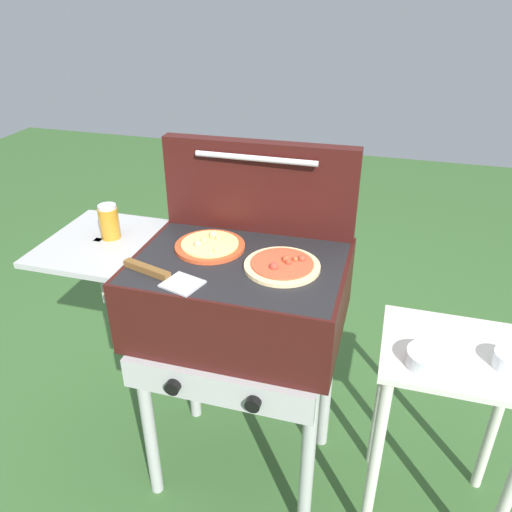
{
  "coord_description": "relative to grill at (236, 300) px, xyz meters",
  "views": [
    {
      "loc": [
        0.41,
        -1.26,
        1.65
      ],
      "look_at": [
        0.05,
        0.0,
        0.92
      ],
      "focal_mm": 35.72,
      "sensor_mm": 36.0,
      "label": 1
    }
  ],
  "objects": [
    {
      "name": "grill_lid_open",
      "position": [
        0.01,
        0.22,
        0.3
      ],
      "size": [
        0.63,
        0.09,
        0.3
      ],
      "color": "#38110F",
      "rests_on": "grill"
    },
    {
      "name": "topping_bowl_near",
      "position": [
        0.8,
        -0.03,
        -0.03
      ],
      "size": [
        0.09,
        0.09,
        0.04
      ],
      "color": "silver",
      "rests_on": "prep_table"
    },
    {
      "name": "ground_plane",
      "position": [
        0.01,
        0.0,
        -0.76
      ],
      "size": [
        8.0,
        8.0,
        0.0
      ],
      "primitive_type": "plane",
      "color": "#38602D"
    },
    {
      "name": "grill",
      "position": [
        0.0,
        0.0,
        0.0
      ],
      "size": [
        0.96,
        0.53,
        0.9
      ],
      "color": "#38110F",
      "rests_on": "ground_plane"
    },
    {
      "name": "sauce_jar",
      "position": [
        -0.43,
        0.03,
        0.2
      ],
      "size": [
        0.06,
        0.06,
        0.11
      ],
      "color": "#B77A1E",
      "rests_on": "grill"
    },
    {
      "name": "pizza_pepperoni",
      "position": [
        0.15,
        -0.01,
        0.15
      ],
      "size": [
        0.22,
        0.22,
        0.03
      ],
      "color": "beige",
      "rests_on": "grill"
    },
    {
      "name": "topping_bowl_far",
      "position": [
        0.58,
        -0.09,
        -0.03
      ],
      "size": [
        0.12,
        0.12,
        0.04
      ],
      "color": "silver",
      "rests_on": "prep_table"
    },
    {
      "name": "pizza_cheese",
      "position": [
        -0.1,
        0.05,
        0.15
      ],
      "size": [
        0.22,
        0.22,
        0.04
      ],
      "color": "#C64723",
      "rests_on": "grill"
    },
    {
      "name": "spatula",
      "position": [
        -0.17,
        -0.15,
        0.15
      ],
      "size": [
        0.27,
        0.13,
        0.02
      ],
      "color": "#B7BABF",
      "rests_on": "grill"
    },
    {
      "name": "prep_table",
      "position": [
        0.67,
        0.0,
        -0.25
      ],
      "size": [
        0.44,
        0.36,
        0.7
      ],
      "color": "beige",
      "rests_on": "ground_plane"
    }
  ]
}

